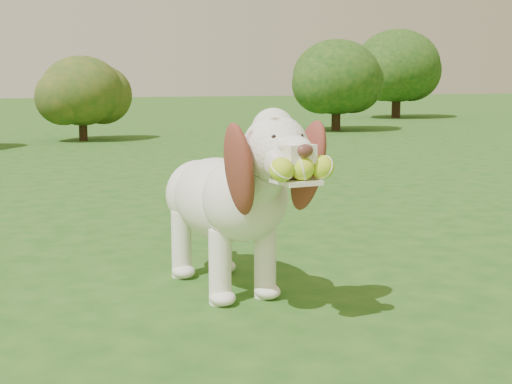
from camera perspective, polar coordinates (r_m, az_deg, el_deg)
name	(u,v)px	position (r m, az deg, el deg)	size (l,w,h in m)	color
ground	(270,280)	(3.61, 1.12, -7.09)	(80.00, 80.00, 0.00)	#1D4E16
dog	(230,194)	(3.31, -2.09, -0.18)	(0.47, 1.36, 0.89)	white
shrub_c	(82,91)	(12.28, -13.77, 7.86)	(1.36, 1.36, 1.41)	#382314
shrub_h	(397,66)	(19.76, 11.24, 9.87)	(2.28, 2.28, 2.36)	#382314
shrub_d	(337,77)	(14.43, 6.47, 9.12)	(1.75, 1.75, 1.81)	#382314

